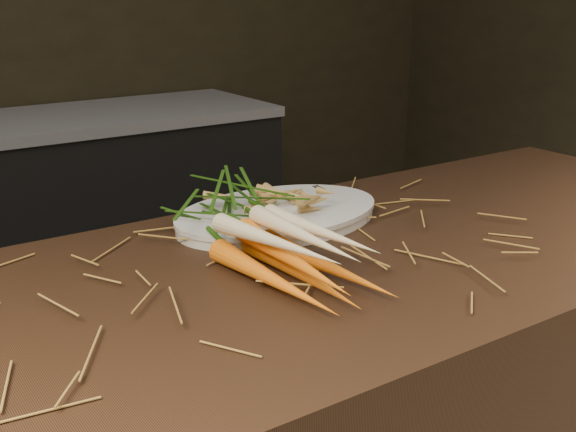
% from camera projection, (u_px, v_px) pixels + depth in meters
% --- Properties ---
extents(back_counter, '(1.82, 0.62, 0.84)m').
position_uv_depth(back_counter, '(51.00, 223.00, 2.85)').
color(back_counter, black).
rests_on(back_counter, ground).
extents(straw_bedding, '(1.40, 0.60, 0.02)m').
position_uv_depth(straw_bedding, '(199.00, 285.00, 1.06)').
color(straw_bedding, olive).
rests_on(straw_bedding, main_counter).
extents(root_veg_bunch, '(0.19, 0.55, 0.10)m').
position_uv_depth(root_veg_bunch, '(245.00, 225.00, 1.20)').
color(root_veg_bunch, orange).
rests_on(root_veg_bunch, main_counter).
extents(serving_platter, '(0.42, 0.29, 0.02)m').
position_uv_depth(serving_platter, '(278.00, 216.00, 1.36)').
color(serving_platter, white).
rests_on(serving_platter, main_counter).
extents(roasted_veg_heap, '(0.21, 0.15, 0.05)m').
position_uv_depth(roasted_veg_heap, '(278.00, 199.00, 1.35)').
color(roasted_veg_heap, olive).
rests_on(roasted_veg_heap, serving_platter).
extents(serving_fork, '(0.04, 0.16, 0.00)m').
position_uv_depth(serving_fork, '(344.00, 199.00, 1.43)').
color(serving_fork, silver).
rests_on(serving_fork, serving_platter).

